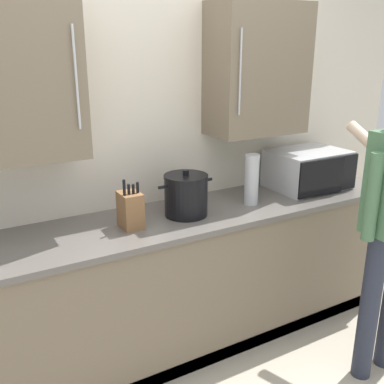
{
  "coord_description": "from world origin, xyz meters",
  "views": [
    {
      "loc": [
        -1.08,
        -1.38,
        1.87
      ],
      "look_at": [
        0.15,
        0.77,
        1.06
      ],
      "focal_mm": 41.7,
      "sensor_mm": 36.0,
      "label": 1
    }
  ],
  "objects_px": {
    "microwave_oven": "(306,170)",
    "knife_block": "(130,210)",
    "stock_pot": "(186,195)",
    "thermos_flask": "(252,179)"
  },
  "relations": [
    {
      "from": "microwave_oven",
      "to": "knife_block",
      "type": "relative_size",
      "value": 1.82
    },
    {
      "from": "knife_block",
      "to": "stock_pot",
      "type": "bearing_deg",
      "value": 2.44
    },
    {
      "from": "microwave_oven",
      "to": "knife_block",
      "type": "distance_m",
      "value": 1.36
    },
    {
      "from": "thermos_flask",
      "to": "stock_pot",
      "type": "distance_m",
      "value": 0.46
    },
    {
      "from": "stock_pot",
      "to": "thermos_flask",
      "type": "bearing_deg",
      "value": -4.55
    },
    {
      "from": "knife_block",
      "to": "thermos_flask",
      "type": "height_order",
      "value": "thermos_flask"
    },
    {
      "from": "stock_pot",
      "to": "microwave_oven",
      "type": "bearing_deg",
      "value": 2.81
    },
    {
      "from": "knife_block",
      "to": "microwave_oven",
      "type": "bearing_deg",
      "value": 2.71
    },
    {
      "from": "microwave_oven",
      "to": "knife_block",
      "type": "xyz_separation_m",
      "value": [
        -1.35,
        -0.06,
        -0.03
      ]
    },
    {
      "from": "thermos_flask",
      "to": "knife_block",
      "type": "bearing_deg",
      "value": 178.54
    }
  ]
}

